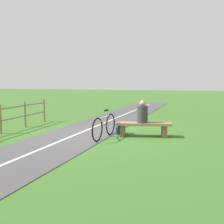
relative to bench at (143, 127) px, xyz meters
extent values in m
plane|color=#3D6B28|center=(1.67, 0.13, -0.33)|extent=(80.00, 80.00, 0.00)
cube|color=#937047|center=(0.00, 0.00, 0.10)|extent=(1.90, 0.69, 0.08)
cube|color=brown|center=(-0.69, -0.09, -0.13)|extent=(0.21, 0.42, 0.39)
cube|color=brown|center=(0.69, 0.09, -0.13)|extent=(0.21, 0.42, 0.39)
cylinder|color=#38383D|center=(0.04, 0.01, 0.43)|extent=(0.41, 0.41, 0.57)
sphere|color=tan|center=(0.04, 0.01, 0.80)|extent=(0.19, 0.19, 0.19)
torus|color=black|center=(1.30, 1.06, 0.04)|extent=(0.16, 0.75, 0.75)
torus|color=black|center=(1.14, 0.00, 0.04)|extent=(0.16, 0.75, 0.75)
cylinder|color=silver|center=(1.22, 0.53, 0.36)|extent=(0.17, 0.91, 0.04)
cylinder|color=silver|center=(1.24, 0.69, 0.20)|extent=(0.14, 0.66, 0.35)
cylinder|color=silver|center=(1.20, 0.37, 0.46)|extent=(0.03, 0.03, 0.20)
cube|color=black|center=(1.20, 0.37, 0.57)|extent=(0.11, 0.21, 0.05)
cube|color=navy|center=(0.85, -0.20, -0.11)|extent=(0.32, 0.41, 0.45)
cube|color=#2A438C|center=(0.97, -0.15, -0.18)|extent=(0.13, 0.25, 0.20)
cylinder|color=#847051|center=(4.76, -2.11, 0.19)|extent=(0.08, 0.08, 1.04)
cylinder|color=#847051|center=(4.86, -0.70, 0.19)|extent=(0.08, 0.08, 1.04)
cylinder|color=#847051|center=(4.97, 0.72, 0.19)|extent=(0.08, 0.08, 1.04)
camera|label=1|loc=(-0.99, 8.75, 1.58)|focal=42.28mm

